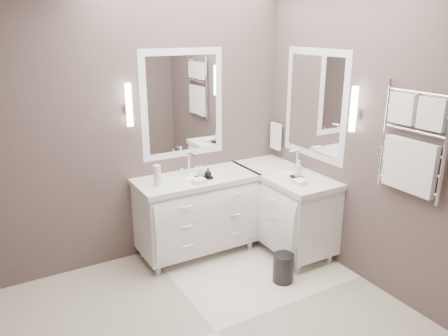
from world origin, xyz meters
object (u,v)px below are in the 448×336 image
waste_bin (283,268)px  vanity_right (283,204)px  towel_ladder (412,147)px  vanity_back (197,210)px

waste_bin → vanity_right: bearing=53.8°
towel_ladder → vanity_right: bearing=99.8°
vanity_back → waste_bin: size_ratio=4.50×
vanity_back → waste_bin: (0.45, -0.91, -0.35)m
towel_ladder → waste_bin: 1.59m
vanity_right → waste_bin: bearing=-126.2°
vanity_back → towel_ladder: 2.16m
vanity_back → vanity_right: bearing=-20.4°
vanity_right → towel_ladder: 1.60m
vanity_back → vanity_right: (0.88, -0.33, 0.00)m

